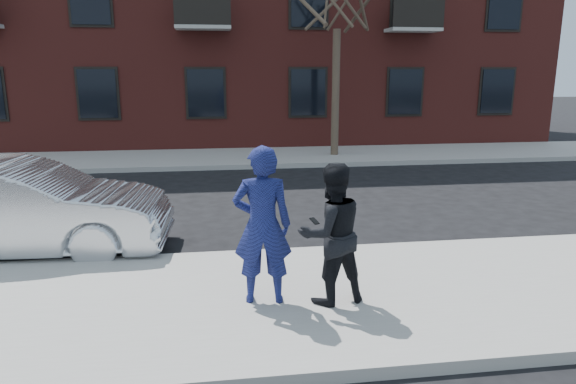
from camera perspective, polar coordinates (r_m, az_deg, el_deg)
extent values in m
plane|color=black|center=(7.04, -10.86, -12.18)|extent=(100.00, 100.00, 0.00)
cube|color=gray|center=(6.78, -10.99, -12.52)|extent=(50.00, 3.50, 0.15)
cube|color=#999691|center=(8.44, -10.42, -7.20)|extent=(50.00, 0.10, 0.15)
cube|color=gray|center=(17.85, -9.27, 3.72)|extent=(50.00, 3.50, 0.15)
cube|color=#999691|center=(16.07, -9.38, 2.66)|extent=(50.00, 0.10, 0.15)
cube|color=maroon|center=(24.59, -4.56, 20.30)|extent=(24.00, 10.00, 12.00)
cube|color=black|center=(19.62, 2.25, 10.98)|extent=(1.30, 0.06, 1.70)
cube|color=black|center=(22.26, 22.21, 10.30)|extent=(1.30, 0.06, 1.70)
cube|color=black|center=(19.75, 2.34, 20.30)|extent=(1.30, 0.06, 1.70)
cube|color=black|center=(22.38, 22.96, 18.49)|extent=(1.30, 0.06, 1.70)
cylinder|color=#382C21|center=(17.84, 5.31, 10.86)|extent=(0.26, 0.26, 4.20)
imported|color=#B7BABF|center=(9.50, -27.80, -1.68)|extent=(4.89, 1.91, 1.59)
imported|color=navy|center=(6.33, -2.87, -3.73)|extent=(0.77, 0.54, 1.99)
cube|color=black|center=(6.49, -3.34, -1.35)|extent=(0.08, 0.13, 0.08)
imported|color=black|center=(6.37, 4.84, -4.66)|extent=(0.99, 0.85, 1.78)
cube|color=black|center=(6.43, 2.95, -3.23)|extent=(0.12, 0.15, 0.06)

